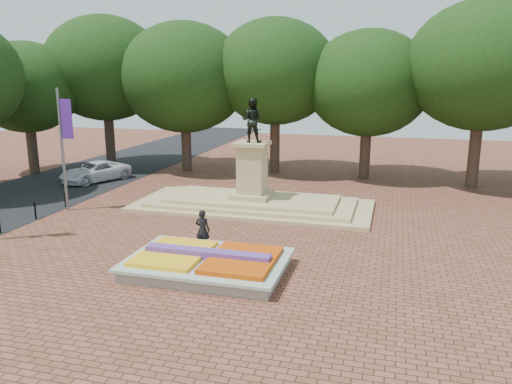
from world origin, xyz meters
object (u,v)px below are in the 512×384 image
Objects in this scene: flower_bed at (208,263)px; pedestrian at (203,230)px; van at (95,172)px; monument at (252,193)px.

pedestrian is (-1.14, 2.33, 0.56)m from flower_bed.
monument is at bearing 7.30° from van.
pedestrian reaches higher than flower_bed.
flower_bed is 2.65m from pedestrian.
flower_bed is 0.45× the size of monument.
pedestrian is (13.10, -11.66, 0.21)m from van.
monument is 7.67m from pedestrian.
van is 17.54m from pedestrian.
pedestrian is at bearing -17.56° from van.
flower_bed is 1.21× the size of van.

